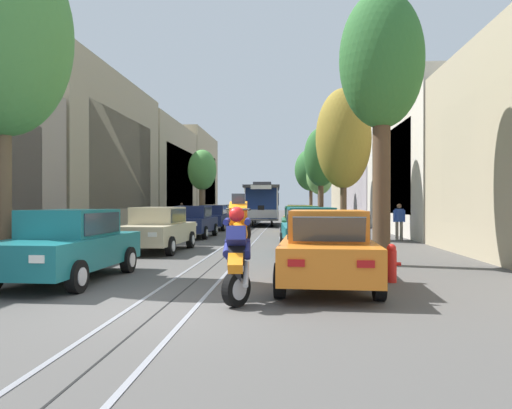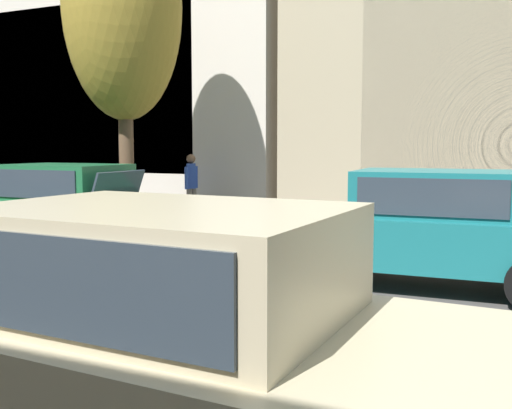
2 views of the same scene
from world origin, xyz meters
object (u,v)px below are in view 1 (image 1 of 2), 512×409
at_px(street_tree_kerb_right_second, 343,139).
at_px(pedestrian_on_left_pavement, 399,220).
at_px(parked_car_blue_fifth_right, 300,216).
at_px(street_tree_kerb_right_fourth, 320,177).
at_px(street_tree_kerb_right_near, 381,67).
at_px(pedestrian_on_right_pavement, 182,212).
at_px(parked_car_beige_second_left, 158,229).
at_px(parked_car_orange_near_right, 327,248).
at_px(parked_car_yellow_fourth_right, 300,218).
at_px(fire_hydrant, 391,263).
at_px(parked_car_beige_fifth_left, 226,215).
at_px(street_tree_kerb_right_far, 311,170).
at_px(street_tree_kerb_left_second, 202,171).
at_px(parked_car_green_mid_right, 301,223).
at_px(parked_car_navy_sixth_left, 236,213).
at_px(street_tree_kerb_right_mid, 321,158).
at_px(parked_car_navy_mid_left, 193,221).
at_px(parked_car_teal_near_left, 69,245).
at_px(parked_car_teal_second_right, 310,231).
at_px(cable_car_trolley, 263,204).
at_px(motorcycle_with_rider, 238,245).
at_px(parked_car_silver_sixth_right, 297,214).
at_px(parked_car_navy_fourth_left, 213,217).
at_px(street_tree_kerb_left_near, 5,38).

relative_size(street_tree_kerb_right_second, pedestrian_on_left_pavement, 4.20).
relative_size(parked_car_blue_fifth_right, street_tree_kerb_right_fourth, 0.76).
xyz_separation_m(street_tree_kerb_right_near, pedestrian_on_right_pavement, (-11.69, 26.19, -4.53)).
relative_size(parked_car_beige_second_left, parked_car_orange_near_right, 1.00).
relative_size(parked_car_yellow_fourth_right, fire_hydrant, 5.23).
height_order(parked_car_beige_fifth_left, street_tree_kerb_right_second, street_tree_kerb_right_second).
relative_size(street_tree_kerb_right_near, street_tree_kerb_right_far, 0.99).
relative_size(parked_car_orange_near_right, street_tree_kerb_right_far, 0.57).
distance_m(parked_car_yellow_fourth_right, parked_car_blue_fifth_right, 5.92).
bearing_deg(street_tree_kerb_right_fourth, street_tree_kerb_left_second, -150.76).
height_order(parked_car_green_mid_right, parked_car_yellow_fourth_right, same).
distance_m(parked_car_orange_near_right, pedestrian_on_right_pavement, 31.26).
xyz_separation_m(parked_car_navy_sixth_left, street_tree_kerb_right_mid, (7.11, -9.23, 4.08)).
bearing_deg(street_tree_kerb_right_second, parked_car_beige_second_left, -141.62).
bearing_deg(parked_car_orange_near_right, parked_car_blue_fifth_right, 90.03).
xyz_separation_m(parked_car_yellow_fourth_right, street_tree_kerb_right_far, (1.75, 23.73, 4.55)).
xyz_separation_m(parked_car_navy_mid_left, street_tree_kerb_right_far, (7.21, 28.91, 4.55)).
distance_m(parked_car_teal_near_left, parked_car_green_mid_right, 13.29).
bearing_deg(parked_car_orange_near_right, parked_car_navy_sixth_left, 99.76).
height_order(parked_car_teal_second_right, street_tree_kerb_right_mid, street_tree_kerb_right_mid).
distance_m(parked_car_beige_second_left, parked_car_yellow_fourth_right, 13.13).
xyz_separation_m(parked_car_orange_near_right, street_tree_kerb_right_near, (1.77, 3.45, 4.71)).
height_order(parked_car_orange_near_right, street_tree_kerb_right_far, street_tree_kerb_right_far).
bearing_deg(street_tree_kerb_right_mid, street_tree_kerb_right_far, 89.52).
xyz_separation_m(street_tree_kerb_right_near, cable_car_trolley, (-4.62, 23.84, -3.85)).
relative_size(street_tree_kerb_right_second, motorcycle_with_rider, 3.73).
height_order(parked_car_navy_sixth_left, parked_car_blue_fifth_right, same).
height_order(parked_car_teal_second_right, parked_car_green_mid_right, same).
xyz_separation_m(parked_car_navy_sixth_left, parked_car_yellow_fourth_right, (5.51, -14.18, 0.00)).
bearing_deg(parked_car_navy_mid_left, pedestrian_on_right_pavement, 105.01).
bearing_deg(parked_car_beige_fifth_left, parked_car_green_mid_right, -68.79).
bearing_deg(parked_car_teal_second_right, street_tree_kerb_right_fourth, 85.61).
bearing_deg(parked_car_orange_near_right, parked_car_silver_sixth_right, 90.15).
relative_size(parked_car_navy_mid_left, pedestrian_on_right_pavement, 2.53).
distance_m(parked_car_navy_fourth_left, pedestrian_on_left_pavement, 12.53).
xyz_separation_m(parked_car_navy_sixth_left, cable_car_trolley, (2.81, -5.60, 0.86)).
relative_size(parked_car_blue_fifth_right, pedestrian_on_left_pavement, 2.59).
bearing_deg(street_tree_kerb_left_near, parked_car_navy_sixth_left, 87.08).
bearing_deg(street_tree_kerb_left_near, parked_car_teal_near_left, -9.21).
xyz_separation_m(parked_car_navy_sixth_left, street_tree_kerb_left_near, (-1.65, -32.29, 4.73)).
height_order(street_tree_kerb_left_second, street_tree_kerb_right_second, street_tree_kerb_right_second).
bearing_deg(parked_car_silver_sixth_right, parked_car_beige_second_left, -102.35).
distance_m(parked_car_blue_fifth_right, street_tree_kerb_right_fourth, 8.19).
distance_m(parked_car_beige_fifth_left, parked_car_silver_sixth_right, 7.39).
relative_size(street_tree_kerb_right_near, fire_hydrant, 9.07).
relative_size(parked_car_teal_second_right, parked_car_yellow_fourth_right, 1.01).
relative_size(parked_car_navy_sixth_left, street_tree_kerb_right_mid, 0.62).
distance_m(parked_car_orange_near_right, street_tree_kerb_right_fourth, 32.12).
height_order(parked_car_beige_fifth_left, pedestrian_on_right_pavement, pedestrian_on_right_pavement).
bearing_deg(motorcycle_with_rider, parked_car_yellow_fourth_right, 85.71).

